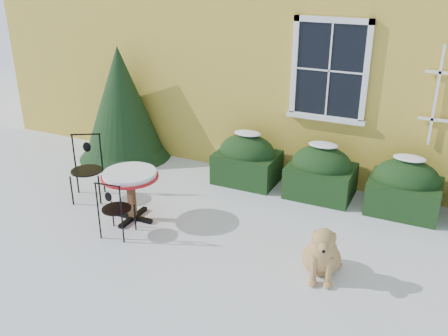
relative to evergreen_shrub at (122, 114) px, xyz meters
The scene contains 7 objects.
ground 4.00m from the evergreen_shrub, 41.82° to the right, with size 80.00×80.00×0.00m, color white.
hedge_row 4.58m from the evergreen_shrub, ahead, with size 4.95×0.80×0.91m.
evergreen_shrub is the anchor object (origin of this frame).
bistro_table 2.61m from the evergreen_shrub, 51.78° to the right, with size 0.83×0.83×0.77m.
patio_chair_near 3.07m from the evergreen_shrub, 56.35° to the right, with size 0.43×0.43×0.86m.
patio_chair_far 1.84m from the evergreen_shrub, 72.73° to the right, with size 0.62×0.62×1.03m.
dog 5.09m from the evergreen_shrub, 26.31° to the right, with size 0.60×0.86×0.77m.
Camera 1 is at (2.77, -4.79, 3.64)m, focal length 40.00 mm.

